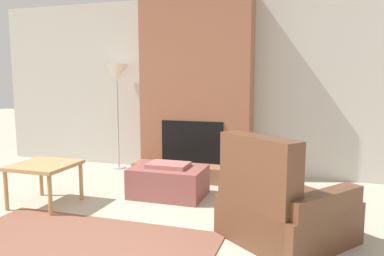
{
  "coord_description": "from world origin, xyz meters",
  "views": [
    {
      "loc": [
        1.58,
        -2.02,
        1.42
      ],
      "look_at": [
        0.0,
        2.97,
        0.72
      ],
      "focal_mm": 35.0,
      "sensor_mm": 36.0,
      "label": 1
    }
  ],
  "objects_px": {
    "floor_lamp_left": "(117,77)",
    "ottoman": "(168,181)",
    "armchair": "(280,211)",
    "side_table": "(44,169)"
  },
  "relations": [
    {
      "from": "side_table",
      "to": "ottoman",
      "type": "bearing_deg",
      "value": 30.67
    },
    {
      "from": "floor_lamp_left",
      "to": "ottoman",
      "type": "bearing_deg",
      "value": -40.78
    },
    {
      "from": "armchair",
      "to": "floor_lamp_left",
      "type": "xyz_separation_m",
      "value": [
        -2.64,
        1.96,
        1.16
      ]
    },
    {
      "from": "floor_lamp_left",
      "to": "armchair",
      "type": "bearing_deg",
      "value": -36.63
    },
    {
      "from": "armchair",
      "to": "side_table",
      "type": "distance_m",
      "value": 2.59
    },
    {
      "from": "ottoman",
      "to": "armchair",
      "type": "relative_size",
      "value": 0.68
    },
    {
      "from": "armchair",
      "to": "side_table",
      "type": "height_order",
      "value": "armchair"
    },
    {
      "from": "armchair",
      "to": "side_table",
      "type": "bearing_deg",
      "value": 34.25
    },
    {
      "from": "side_table",
      "to": "floor_lamp_left",
      "type": "distance_m",
      "value": 2.07
    },
    {
      "from": "ottoman",
      "to": "side_table",
      "type": "relative_size",
      "value": 1.35
    }
  ]
}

